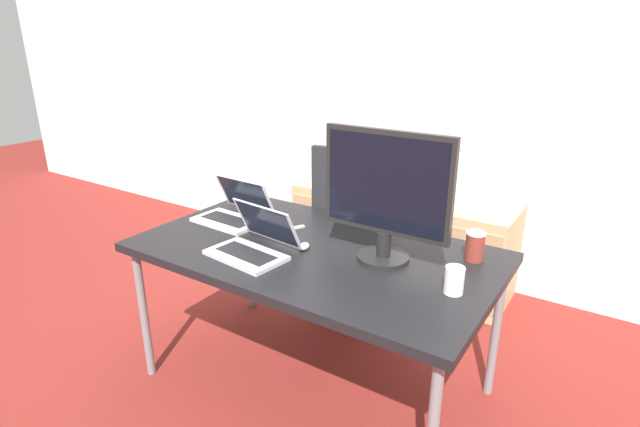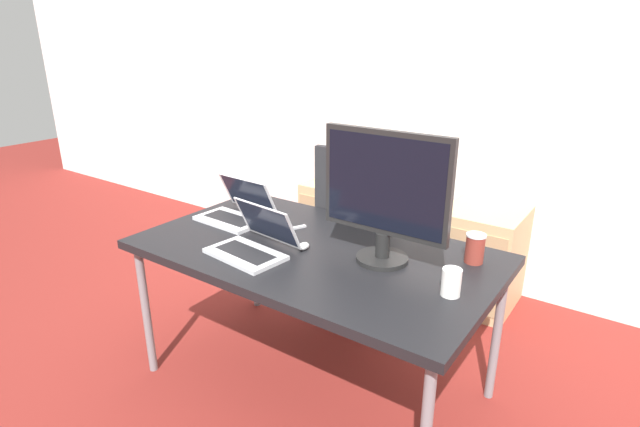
# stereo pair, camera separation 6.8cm
# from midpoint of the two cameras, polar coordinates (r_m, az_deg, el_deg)

# --- Properties ---
(ground_plane) EXTENTS (14.00, 14.00, 0.00)m
(ground_plane) POSITION_cam_midpoint_polar(r_m,az_deg,el_deg) (2.61, -1.37, -18.70)
(ground_plane) COLOR maroon
(wall_back) EXTENTS (10.00, 0.05, 2.60)m
(wall_back) POSITION_cam_midpoint_polar(r_m,az_deg,el_deg) (3.40, 13.47, 13.90)
(wall_back) COLOR white
(wall_back) RESTS_ON ground_plane
(desk) EXTENTS (1.59, 0.91, 0.73)m
(desk) POSITION_cam_midpoint_polar(r_m,az_deg,el_deg) (2.25, -1.51, -5.03)
(desk) COLOR black
(desk) RESTS_ON ground_plane
(office_chair) EXTENTS (0.56, 0.59, 1.07)m
(office_chair) POSITION_cam_midpoint_polar(r_m,az_deg,el_deg) (2.97, 4.00, -4.56)
(office_chair) COLOR #232326
(office_chair) RESTS_ON ground_plane
(cabinet_left) EXTENTS (0.45, 0.49, 0.63)m
(cabinet_left) POSITION_cam_midpoint_polar(r_m,az_deg,el_deg) (3.66, 1.35, -1.07)
(cabinet_left) COLOR tan
(cabinet_left) RESTS_ON ground_plane
(cabinet_right) EXTENTS (0.45, 0.49, 0.63)m
(cabinet_right) POSITION_cam_midpoint_polar(r_m,az_deg,el_deg) (3.28, 16.73, -4.56)
(cabinet_right) COLOR tan
(cabinet_right) RESTS_ON ground_plane
(water_bottle) EXTENTS (0.07, 0.07, 0.26)m
(water_bottle) POSITION_cam_midpoint_polar(r_m,az_deg,el_deg) (3.53, 1.43, 5.55)
(water_bottle) COLOR silver
(water_bottle) RESTS_ON cabinet_left
(laptop_left) EXTENTS (0.36, 0.32, 0.21)m
(laptop_left) POSITION_cam_midpoint_polar(r_m,az_deg,el_deg) (2.18, -8.53, -3.48)
(laptop_left) COLOR silver
(laptop_left) RESTS_ON desk
(laptop_right) EXTENTS (0.35, 0.30, 0.20)m
(laptop_right) POSITION_cam_midpoint_polar(r_m,az_deg,el_deg) (2.58, -10.60, 0.19)
(laptop_right) COLOR silver
(laptop_right) RESTS_ON desk
(monitor) EXTENTS (0.56, 0.22, 0.55)m
(monitor) POSITION_cam_midpoint_polar(r_m,az_deg,el_deg) (2.02, 6.59, 2.22)
(monitor) COLOR black
(monitor) RESTS_ON desk
(mouse) EXTENTS (0.04, 0.06, 0.03)m
(mouse) POSITION_cam_midpoint_polar(r_m,az_deg,el_deg) (2.21, -2.73, -3.79)
(mouse) COLOR silver
(mouse) RESTS_ON desk
(coffee_cup_white) EXTENTS (0.07, 0.07, 0.10)m
(coffee_cup_white) POSITION_cam_midpoint_polar(r_m,az_deg,el_deg) (1.90, 14.09, -7.40)
(coffee_cup_white) COLOR white
(coffee_cup_white) RESTS_ON desk
(coffee_cup_brown) EXTENTS (0.08, 0.08, 0.13)m
(coffee_cup_brown) POSITION_cam_midpoint_polar(r_m,az_deg,el_deg) (2.18, 16.42, -3.61)
(coffee_cup_brown) COLOR maroon
(coffee_cup_brown) RESTS_ON desk
(scissors) EXTENTS (0.10, 0.16, 0.01)m
(scissors) POSITION_cam_midpoint_polar(r_m,az_deg,el_deg) (2.42, -4.67, -1.88)
(scissors) COLOR #B2B2B7
(scissors) RESTS_ON desk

